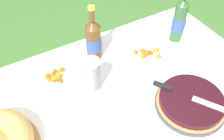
{
  "coord_description": "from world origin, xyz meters",
  "views": [
    {
      "loc": [
        -0.34,
        -0.57,
        1.67
      ],
      "look_at": [
        0.08,
        0.16,
        0.78
      ],
      "focal_mm": 40.0,
      "sensor_mm": 36.0,
      "label": 1
    }
  ],
  "objects_px": {
    "berry_tart": "(191,102)",
    "cup_stack": "(93,75)",
    "cider_bottle_green": "(179,20)",
    "snack_plate_near": "(56,78)",
    "cider_bottle_amber": "(93,40)",
    "snack_plate_left": "(148,53)",
    "serving_knife": "(186,95)"
  },
  "relations": [
    {
      "from": "cider_bottle_amber",
      "to": "snack_plate_left",
      "type": "relative_size",
      "value": 1.34
    },
    {
      "from": "cider_bottle_green",
      "to": "snack_plate_left",
      "type": "relative_size",
      "value": 1.47
    },
    {
      "from": "berry_tart",
      "to": "cup_stack",
      "type": "relative_size",
      "value": 1.71
    },
    {
      "from": "cider_bottle_green",
      "to": "snack_plate_near",
      "type": "height_order",
      "value": "cider_bottle_green"
    },
    {
      "from": "berry_tart",
      "to": "snack_plate_near",
      "type": "distance_m",
      "value": 0.66
    },
    {
      "from": "cider_bottle_amber",
      "to": "serving_knife",
      "type": "bearing_deg",
      "value": -66.12
    },
    {
      "from": "cider_bottle_green",
      "to": "snack_plate_left",
      "type": "height_order",
      "value": "cider_bottle_green"
    },
    {
      "from": "cup_stack",
      "to": "snack_plate_near",
      "type": "relative_size",
      "value": 0.85
    },
    {
      "from": "berry_tart",
      "to": "cider_bottle_green",
      "type": "height_order",
      "value": "cider_bottle_green"
    },
    {
      "from": "serving_knife",
      "to": "berry_tart",
      "type": "bearing_deg",
      "value": -0.0
    },
    {
      "from": "serving_knife",
      "to": "cider_bottle_amber",
      "type": "relative_size",
      "value": 1.04
    },
    {
      "from": "serving_knife",
      "to": "cup_stack",
      "type": "relative_size",
      "value": 1.74
    },
    {
      "from": "berry_tart",
      "to": "cup_stack",
      "type": "height_order",
      "value": "cup_stack"
    },
    {
      "from": "snack_plate_near",
      "to": "cider_bottle_amber",
      "type": "bearing_deg",
      "value": 13.76
    },
    {
      "from": "serving_knife",
      "to": "cider_bottle_green",
      "type": "bearing_deg",
      "value": 112.49
    },
    {
      "from": "berry_tart",
      "to": "serving_knife",
      "type": "distance_m",
      "value": 0.05
    },
    {
      "from": "berry_tart",
      "to": "snack_plate_left",
      "type": "distance_m",
      "value": 0.38
    },
    {
      "from": "berry_tart",
      "to": "cider_bottle_green",
      "type": "relative_size",
      "value": 0.93
    },
    {
      "from": "cider_bottle_amber",
      "to": "snack_plate_left",
      "type": "height_order",
      "value": "cider_bottle_amber"
    },
    {
      "from": "snack_plate_near",
      "to": "snack_plate_left",
      "type": "height_order",
      "value": "snack_plate_near"
    },
    {
      "from": "cup_stack",
      "to": "snack_plate_left",
      "type": "xyz_separation_m",
      "value": [
        0.37,
        0.06,
        -0.08
      ]
    },
    {
      "from": "cider_bottle_green",
      "to": "cider_bottle_amber",
      "type": "bearing_deg",
      "value": 168.45
    },
    {
      "from": "snack_plate_near",
      "to": "berry_tart",
      "type": "bearing_deg",
      "value": -43.33
    },
    {
      "from": "cider_bottle_green",
      "to": "snack_plate_near",
      "type": "bearing_deg",
      "value": 176.99
    },
    {
      "from": "cup_stack",
      "to": "cider_bottle_green",
      "type": "relative_size",
      "value": 0.54
    },
    {
      "from": "snack_plate_near",
      "to": "cup_stack",
      "type": "bearing_deg",
      "value": -43.96
    },
    {
      "from": "serving_knife",
      "to": "snack_plate_near",
      "type": "xyz_separation_m",
      "value": [
        -0.46,
        0.43,
        -0.05
      ]
    },
    {
      "from": "cup_stack",
      "to": "cider_bottle_amber",
      "type": "xyz_separation_m",
      "value": [
        0.1,
        0.2,
        0.02
      ]
    },
    {
      "from": "cup_stack",
      "to": "cider_bottle_amber",
      "type": "relative_size",
      "value": 0.6
    },
    {
      "from": "serving_knife",
      "to": "cider_bottle_green",
      "type": "relative_size",
      "value": 0.94
    },
    {
      "from": "cider_bottle_amber",
      "to": "snack_plate_near",
      "type": "bearing_deg",
      "value": -166.24
    },
    {
      "from": "cup_stack",
      "to": "cider_bottle_green",
      "type": "xyz_separation_m",
      "value": [
        0.59,
        0.1,
        0.04
      ]
    }
  ]
}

